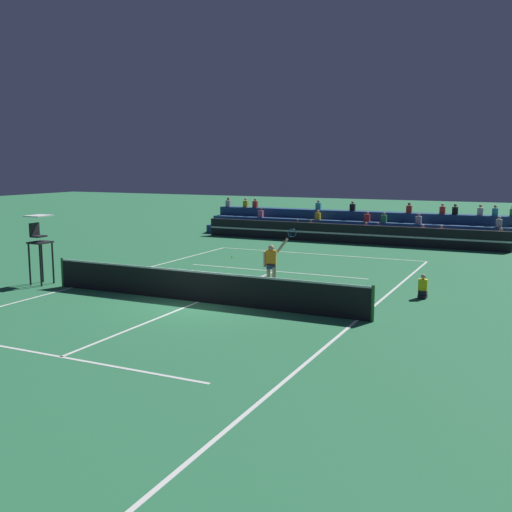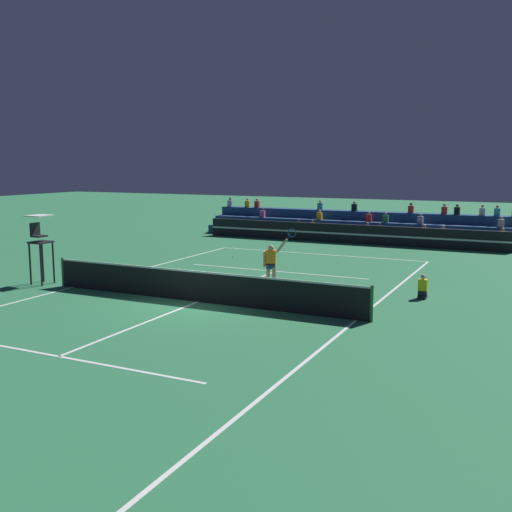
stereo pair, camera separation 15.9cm
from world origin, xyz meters
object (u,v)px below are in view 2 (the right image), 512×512
(tennis_player, at_px, (272,265))
(ball_kid_courtside, at_px, (423,289))
(tennis_ball, at_px, (233,257))
(umpire_chair, at_px, (40,240))

(tennis_player, bearing_deg, ball_kid_courtside, 13.33)
(ball_kid_courtside, bearing_deg, tennis_ball, 153.17)
(umpire_chair, distance_m, tennis_player, 9.01)
(tennis_player, height_order, tennis_ball, tennis_player)
(tennis_ball, bearing_deg, ball_kid_courtside, -26.83)
(ball_kid_courtside, distance_m, tennis_ball, 11.38)
(ball_kid_courtside, height_order, tennis_ball, ball_kid_courtside)
(umpire_chair, height_order, tennis_player, umpire_chair)
(ball_kid_courtside, xyz_separation_m, tennis_player, (-5.17, -1.22, 0.65))
(umpire_chair, relative_size, tennis_ball, 39.26)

